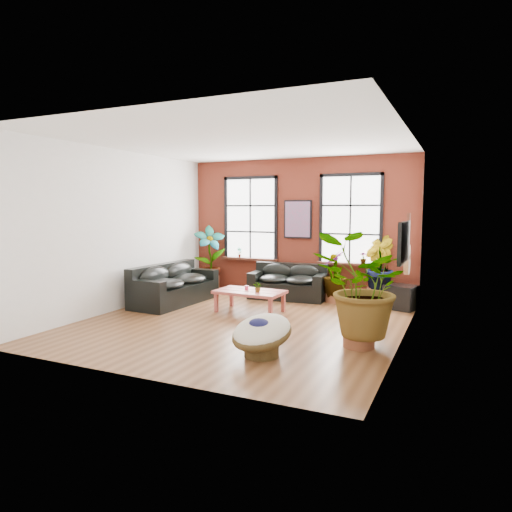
{
  "coord_description": "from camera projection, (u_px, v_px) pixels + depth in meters",
  "views": [
    {
      "loc": [
        3.88,
        -7.91,
        2.23
      ],
      "look_at": [
        0.0,
        0.6,
        1.25
      ],
      "focal_mm": 32.0,
      "sensor_mm": 36.0,
      "label": 1
    }
  ],
  "objects": [
    {
      "name": "room",
      "position": [
        246.0,
        233.0,
        8.94
      ],
      "size": [
        6.04,
        6.54,
        3.54
      ],
      "color": "brown",
      "rests_on": "ground"
    },
    {
      "name": "sofa_back",
      "position": [
        289.0,
        283.0,
        11.33
      ],
      "size": [
        1.92,
        1.05,
        0.85
      ],
      "rotation": [
        0.0,
        0.0,
        0.08
      ],
      "color": "black",
      "rests_on": "ground"
    },
    {
      "name": "sofa_left",
      "position": [
        173.0,
        286.0,
        10.75
      ],
      "size": [
        1.08,
        2.36,
        0.92
      ],
      "rotation": [
        0.0,
        0.0,
        1.52
      ],
      "color": "black",
      "rests_on": "ground"
    },
    {
      "name": "coffee_table",
      "position": [
        250.0,
        293.0,
        9.82
      ],
      "size": [
        1.48,
        0.88,
        0.56
      ],
      "rotation": [
        0.0,
        0.0,
        -0.04
      ],
      "color": "#9C4038",
      "rests_on": "ground"
    },
    {
      "name": "papasan_chair",
      "position": [
        261.0,
        333.0,
        6.86
      ],
      "size": [
        1.14,
        1.14,
        0.69
      ],
      "rotation": [
        0.0,
        0.0,
        -0.29
      ],
      "color": "#483619",
      "rests_on": "ground"
    },
    {
      "name": "poster",
      "position": [
        298.0,
        219.0,
        11.67
      ],
      "size": [
        0.74,
        0.06,
        0.98
      ],
      "color": "black",
      "rests_on": "room"
    },
    {
      "name": "tv_wall_unit",
      "position": [
        405.0,
        247.0,
        8.16
      ],
      "size": [
        0.13,
        1.86,
        1.2
      ],
      "color": "black",
      "rests_on": "room"
    },
    {
      "name": "media_box",
      "position": [
        401.0,
        297.0,
        10.11
      ],
      "size": [
        0.78,
        0.71,
        0.54
      ],
      "rotation": [
        0.0,
        0.0,
        -0.3
      ],
      "color": "black",
      "rests_on": "ground"
    },
    {
      "name": "pot_back_left",
      "position": [
        210.0,
        283.0,
        12.46
      ],
      "size": [
        0.58,
        0.58,
        0.39
      ],
      "rotation": [
        0.0,
        0.0,
        0.11
      ],
      "color": "brown",
      "rests_on": "ground"
    },
    {
      "name": "pot_back_right",
      "position": [
        378.0,
        295.0,
        10.77
      ],
      "size": [
        0.7,
        0.7,
        0.38
      ],
      "rotation": [
        0.0,
        0.0,
        -0.43
      ],
      "color": "brown",
      "rests_on": "ground"
    },
    {
      "name": "pot_right_wall",
      "position": [
        359.0,
        336.0,
        7.35
      ],
      "size": [
        0.56,
        0.56,
        0.38
      ],
      "rotation": [
        0.0,
        0.0,
        -0.11
      ],
      "color": "brown",
      "rests_on": "ground"
    },
    {
      "name": "pot_mid",
      "position": [
        335.0,
        295.0,
        10.89
      ],
      "size": [
        0.56,
        0.56,
        0.36
      ],
      "rotation": [
        0.0,
        0.0,
        -0.16
      ],
      "color": "brown",
      "rests_on": "ground"
    },
    {
      "name": "floor_plant_back_left",
      "position": [
        210.0,
        255.0,
        12.4
      ],
      "size": [
        1.03,
        0.98,
        1.62
      ],
      "primitive_type": "imported",
      "rotation": [
        0.0,
        0.0,
        0.68
      ],
      "color": "#155122",
      "rests_on": "ground"
    },
    {
      "name": "floor_plant_back_right",
      "position": [
        378.0,
        266.0,
        10.73
      ],
      "size": [
        1.0,
        1.03,
        1.45
      ],
      "primitive_type": "imported",
      "rotation": [
        0.0,
        0.0,
        2.23
      ],
      "color": "#155122",
      "rests_on": "ground"
    },
    {
      "name": "floor_plant_right_wall",
      "position": [
        360.0,
        286.0,
        7.26
      ],
      "size": [
        1.9,
        1.8,
        1.67
      ],
      "primitive_type": "imported",
      "rotation": [
        0.0,
        0.0,
        3.56
      ],
      "color": "#155122",
      "rests_on": "ground"
    },
    {
      "name": "floor_plant_mid",
      "position": [
        335.0,
        273.0,
        10.81
      ],
      "size": [
        0.81,
        0.81,
        1.1
      ],
      "primitive_type": "imported",
      "rotation": [
        0.0,
        0.0,
        5.12
      ],
      "color": "#155122",
      "rests_on": "ground"
    },
    {
      "name": "table_plant",
      "position": [
        258.0,
        287.0,
        9.61
      ],
      "size": [
        0.24,
        0.23,
        0.22
      ],
      "primitive_type": "imported",
      "rotation": [
        0.0,
        0.0,
        -0.34
      ],
      "color": "#155122",
      "rests_on": "coffee_table"
    },
    {
      "name": "sill_plant_left",
      "position": [
        239.0,
        252.0,
        12.39
      ],
      "size": [
        0.17,
        0.17,
        0.27
      ],
      "primitive_type": "imported",
      "rotation": [
        0.0,
        0.0,
        0.79
      ],
      "color": "#155122",
      "rests_on": "room"
    },
    {
      "name": "sill_plant_right",
      "position": [
        363.0,
        258.0,
        11.01
      ],
      "size": [
        0.19,
        0.19,
        0.27
      ],
      "primitive_type": "imported",
      "rotation": [
        0.0,
        0.0,
        3.49
      ],
      "color": "#155122",
      "rests_on": "room"
    }
  ]
}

